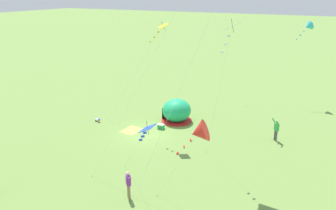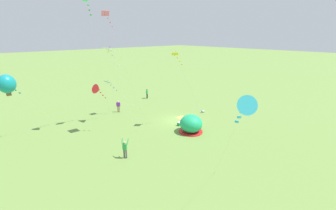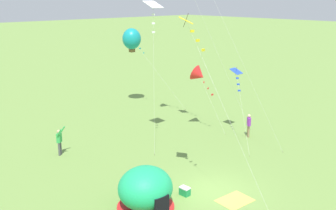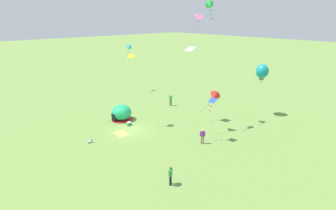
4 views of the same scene
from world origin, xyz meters
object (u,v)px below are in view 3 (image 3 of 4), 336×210
(kite_teal, at_px, (132,39))
(kite_white, at_px, (153,9))
(person_watching_sky, at_px, (249,124))
(kite_yellow, at_px, (190,29))
(popup_tent, at_px, (146,189))
(person_near_tent, at_px, (59,140))
(cooler_box, at_px, (185,191))
(kite_red, at_px, (199,75))
(kite_blue, at_px, (237,75))

(kite_teal, xyz_separation_m, kite_white, (-5.11, -9.09, 2.98))
(person_watching_sky, height_order, kite_white, kite_white)
(kite_yellow, bearing_deg, person_watching_sky, 17.53)
(popup_tent, xyz_separation_m, kite_teal, (11.20, 15.56, 5.22))
(popup_tent, xyz_separation_m, person_watching_sky, (11.95, 2.72, -0.03))
(person_near_tent, relative_size, kite_white, 0.19)
(popup_tent, xyz_separation_m, cooler_box, (2.29, -0.40, -0.78))
(cooler_box, bearing_deg, kite_teal, 60.83)
(popup_tent, height_order, cooler_box, popup_tent)
(cooler_box, xyz_separation_m, kite_yellow, (0.43, 0.20, 8.26))
(cooler_box, bearing_deg, kite_red, 39.64)
(cooler_box, relative_size, person_near_tent, 0.29)
(kite_teal, relative_size, kite_red, 1.43)
(kite_red, bearing_deg, kite_white, 178.32)
(kite_teal, xyz_separation_m, kite_red, (-0.78, -9.22, -1.92))
(kite_yellow, bearing_deg, kite_blue, 24.31)
(kite_teal, bearing_deg, kite_white, -119.33)
(person_near_tent, bearing_deg, kite_teal, 31.02)
(kite_teal, relative_size, kite_white, 0.73)
(kite_blue, bearing_deg, person_near_tent, 157.07)
(cooler_box, distance_m, kite_blue, 11.30)
(cooler_box, distance_m, kite_teal, 19.23)
(person_watching_sky, bearing_deg, kite_white, 147.40)
(person_watching_sky, distance_m, person_near_tent, 13.36)
(person_near_tent, relative_size, kite_blue, 0.37)
(person_watching_sky, height_order, kite_teal, kite_teal)
(kite_blue, bearing_deg, cooler_box, -155.66)
(kite_yellow, height_order, kite_white, kite_white)
(cooler_box, relative_size, kite_blue, 0.11)
(popup_tent, distance_m, kite_teal, 19.87)
(kite_red, distance_m, kite_white, 6.54)
(kite_white, bearing_deg, popup_tent, -133.27)
(kite_white, bearing_deg, kite_red, -1.68)
(person_watching_sky, xyz_separation_m, kite_white, (-5.86, 3.75, 8.24))
(popup_tent, relative_size, kite_red, 0.56)
(person_watching_sky, xyz_separation_m, kite_yellow, (-9.23, -2.92, 7.52))
(popup_tent, bearing_deg, kite_teal, 54.26)
(popup_tent, xyz_separation_m, kite_red, (10.42, 6.34, 3.31))
(person_near_tent, xyz_separation_m, kite_teal, (11.10, 6.67, 5.22))
(kite_red, relative_size, kite_blue, 1.00)
(person_near_tent, xyz_separation_m, kite_white, (5.99, -2.42, 8.21))
(kite_white, bearing_deg, person_near_tent, 157.98)
(cooler_box, distance_m, kite_white, 11.92)
(cooler_box, relative_size, kite_white, 0.06)
(kite_teal, height_order, kite_white, kite_white)
(cooler_box, bearing_deg, kite_white, 61.05)
(cooler_box, bearing_deg, person_watching_sky, 17.87)
(popup_tent, bearing_deg, kite_blue, 18.33)
(person_watching_sky, bearing_deg, kite_red, 112.88)
(kite_red, xyz_separation_m, kite_white, (-4.33, 0.13, 4.90))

